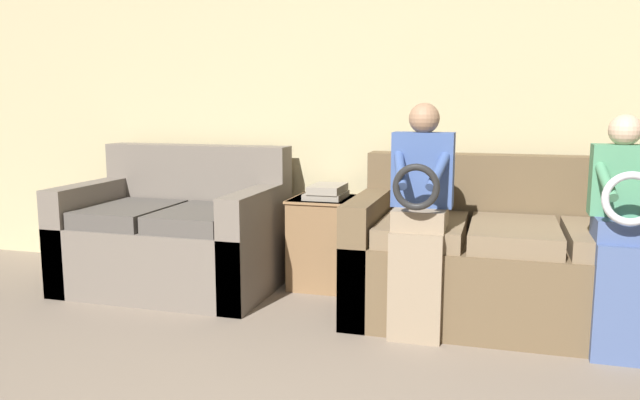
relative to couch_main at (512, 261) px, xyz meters
name	(u,v)px	position (x,y,z in m)	size (l,w,h in m)	color
wall_back	(415,100)	(-0.67, 0.59, 0.94)	(7.25, 0.06, 2.55)	#C6B789
couch_main	(512,261)	(0.00, 0.00, 0.00)	(1.84, 0.98, 0.93)	brown
couch_side	(177,237)	(-2.20, 0.03, 0.00)	(1.38, 0.94, 0.95)	#70665B
child_left_seated	(420,210)	(-0.49, -0.41, 0.35)	(0.33, 0.37, 1.25)	gray
child_right_seated	(622,225)	(0.49, -0.42, 0.33)	(0.29, 0.37, 1.20)	#475B8E
side_shelf	(326,241)	(-1.21, 0.31, -0.02)	(0.46, 0.45, 0.62)	olive
book_stack	(327,192)	(-1.21, 0.30, 0.32)	(0.25, 0.32, 0.09)	gray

